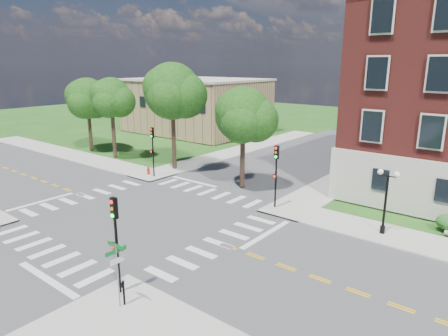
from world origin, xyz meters
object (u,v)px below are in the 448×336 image
Objects in this scene: traffic_signal_ne at (276,168)px; twin_lamp_west at (386,198)px; street_sign_pole at (117,263)px; traffic_signal_nw at (153,145)px; fire_hydrant at (148,171)px; traffic_signal_se at (116,233)px; push_button_post at (123,292)px.

traffic_signal_ne is 8.04m from twin_lamp_west.
street_sign_pole is (1.31, -15.46, -0.88)m from traffic_signal_ne.
traffic_signal_ne is 1.55× the size of street_sign_pole.
twin_lamp_west is at bearing 66.82° from street_sign_pole.
twin_lamp_west is at bearing 1.32° from traffic_signal_ne.
traffic_signal_nw reaches higher than street_sign_pole.
traffic_signal_nw is at bearing -179.53° from twin_lamp_west.
street_sign_pole reaches higher than fire_hydrant.
traffic_signal_nw is at bearing -10.28° from fire_hydrant.
traffic_signal_ne is (-0.35, 14.74, 0.00)m from traffic_signal_se.
traffic_signal_se and traffic_signal_ne have the same top height.
fire_hydrant is (-14.72, 0.19, -2.72)m from traffic_signal_ne.
traffic_signal_nw is 1.55× the size of street_sign_pole.
traffic_signal_se is at bearing -44.73° from fire_hydrant.
push_button_post is at bearing -45.38° from traffic_signal_nw.
traffic_signal_se reaches higher than twin_lamp_west.
push_button_post is (1.35, -15.27, -2.39)m from traffic_signal_ne.
street_sign_pole is 1.52m from push_button_post.
traffic_signal_ne is at bearing -0.02° from traffic_signal_nw.
traffic_signal_nw is at bearing 179.98° from traffic_signal_ne.
fire_hydrant is (-16.03, 15.65, -1.84)m from street_sign_pole.
twin_lamp_west is at bearing 0.47° from traffic_signal_nw.
push_button_post is at bearing -43.88° from fire_hydrant.
fire_hydrant is at bearing 136.12° from push_button_post.
traffic_signal_ne reaches higher than push_button_post.
twin_lamp_west is 3.53× the size of push_button_post.
traffic_signal_ne is at bearing -178.68° from twin_lamp_west.
traffic_signal_se is 1.13× the size of twin_lamp_west.
traffic_signal_se is 1.55× the size of street_sign_pole.
push_button_post is at bearing -84.93° from traffic_signal_ne.
traffic_signal_ne is 1.00× the size of traffic_signal_nw.
traffic_signal_ne is 14.97m from fire_hydrant.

